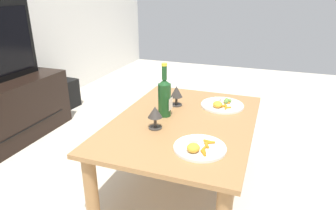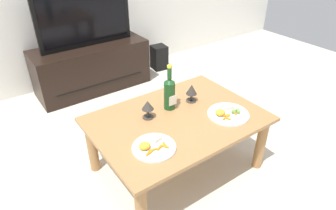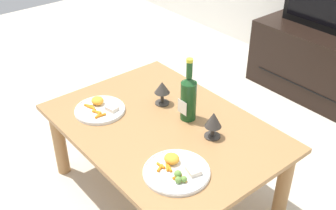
{
  "view_description": "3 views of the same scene",
  "coord_description": "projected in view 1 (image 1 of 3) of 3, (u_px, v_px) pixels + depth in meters",
  "views": [
    {
      "loc": [
        -1.54,
        -0.46,
        1.16
      ],
      "look_at": [
        -0.05,
        0.08,
        0.54
      ],
      "focal_mm": 31.81,
      "sensor_mm": 36.0,
      "label": 1
    },
    {
      "loc": [
        -1.0,
        -1.29,
        1.55
      ],
      "look_at": [
        -0.05,
        0.04,
        0.54
      ],
      "focal_mm": 31.64,
      "sensor_mm": 36.0,
      "label": 2
    },
    {
      "loc": [
        1.27,
        -1.02,
        1.61
      ],
      "look_at": [
        -0.05,
        0.07,
        0.51
      ],
      "focal_mm": 44.34,
      "sensor_mm": 36.0,
      "label": 3
    }
  ],
  "objects": [
    {
      "name": "ground_plane",
      "position": [
        182.0,
        183.0,
        1.92
      ],
      "size": [
        6.4,
        6.4,
        0.0
      ],
      "primitive_type": "plane",
      "color": "beige"
    },
    {
      "name": "dinner_plate_right",
      "position": [
        222.0,
        105.0,
        1.96
      ],
      "size": [
        0.28,
        0.28,
        0.05
      ],
      "color": "white",
      "rests_on": "dining_table"
    },
    {
      "name": "goblet_left",
      "position": [
        155.0,
        114.0,
        1.62
      ],
      "size": [
        0.08,
        0.08,
        0.13
      ],
      "color": "#38332D",
      "rests_on": "dining_table"
    },
    {
      "name": "wine_bottle",
      "position": [
        165.0,
        96.0,
        1.78
      ],
      "size": [
        0.08,
        0.08,
        0.33
      ],
      "color": "#19471E",
      "rests_on": "dining_table"
    },
    {
      "name": "goblet_right",
      "position": [
        176.0,
        93.0,
        1.95
      ],
      "size": [
        0.08,
        0.08,
        0.13
      ],
      "color": "#38332D",
      "rests_on": "dining_table"
    },
    {
      "name": "dinner_plate_left",
      "position": [
        199.0,
        147.0,
        1.43
      ],
      "size": [
        0.26,
        0.26,
        0.05
      ],
      "color": "white",
      "rests_on": "dining_table"
    },
    {
      "name": "floor_speaker",
      "position": [
        69.0,
        93.0,
        3.12
      ],
      "size": [
        0.19,
        0.19,
        0.29
      ],
      "primitive_type": "cube",
      "rotation": [
        0.0,
        0.0,
        -0.1
      ],
      "color": "black",
      "rests_on": "ground_plane"
    },
    {
      "name": "dining_table",
      "position": [
        184.0,
        131.0,
        1.78
      ],
      "size": [
        1.12,
        0.8,
        0.44
      ],
      "color": "#9E7042",
      "rests_on": "ground_plane"
    }
  ]
}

